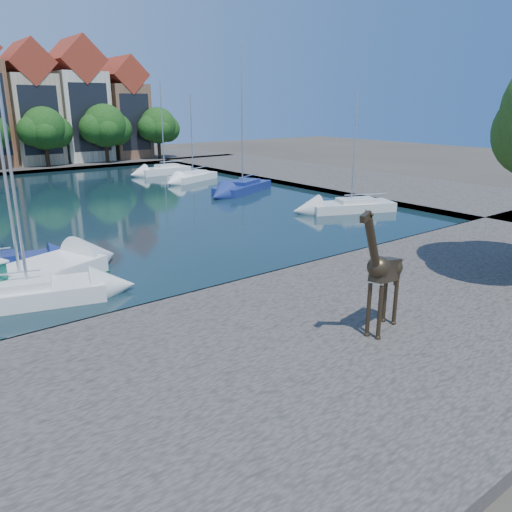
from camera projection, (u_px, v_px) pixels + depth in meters
The scene contains 18 objects.
ground at pixel (298, 274), 25.55m from camera, with size 160.00×160.00×0.00m, color #38332B.
water_basin at pixel (114, 202), 43.73m from camera, with size 38.00×50.00×0.08m, color black.
near_quay at pixel (415, 312), 20.17m from camera, with size 50.00×14.00×0.50m, color #534C48.
far_quay at pixel (22, 165), 67.93m from camera, with size 60.00×16.00×0.50m, color #534C48.
right_quay at pixel (319, 176), 58.24m from camera, with size 14.00×52.00×0.50m, color #534C48.
townhouse_east_inner at pixel (30, 108), 66.89m from camera, with size 5.94×9.18×15.79m.
townhouse_east_mid at pixel (78, 105), 70.57m from camera, with size 6.43×9.18×16.65m.
townhouse_east_end at pixel (122, 112), 74.65m from camera, with size 5.44×9.18×14.43m.
far_tree_mid_east at pixel (45, 130), 63.55m from camera, with size 7.02×5.40×7.52m.
far_tree_east at pixel (106, 127), 68.18m from camera, with size 7.54×5.80×7.84m.
far_tree_far_east at pixel (159, 127), 72.88m from camera, with size 6.76×5.20×7.36m.
giraffe_statue at pixel (383, 271), 17.23m from camera, with size 3.23×1.27×4.70m.
sailboat_left_a at pixel (28, 290), 21.40m from camera, with size 6.62×3.82×10.25m.
sailboat_left_b at pixel (1, 262), 25.47m from camera, with size 5.93×2.76×10.94m.
sailboat_right_a at pixel (351, 205), 39.84m from camera, with size 7.20×4.82×9.09m.
sailboat_right_b at pixel (243, 186), 48.49m from camera, with size 7.66×5.30×13.59m.
sailboat_right_c at pixel (193, 176), 55.63m from camera, with size 6.68×4.49×9.16m.
sailboat_right_d at pixel (164, 169), 60.76m from camera, with size 6.42×2.49×10.79m.
Camera 1 is at (-16.44, -17.85, 8.35)m, focal length 35.00 mm.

